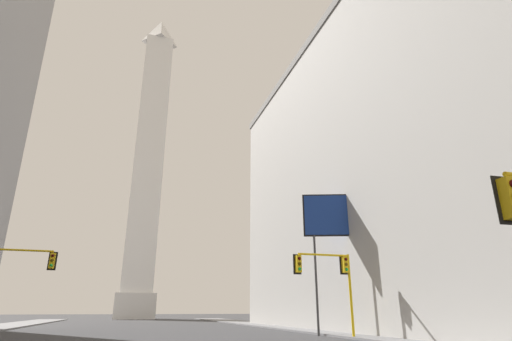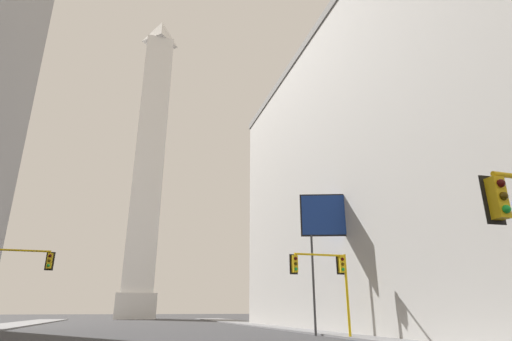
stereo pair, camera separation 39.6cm
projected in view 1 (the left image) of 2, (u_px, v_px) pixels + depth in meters
The scene contains 6 objects.
sidewalk_right at pixel (325, 331), 34.22m from camera, with size 5.00×109.75×0.15m, color slate.
building_right at pixel (461, 168), 39.36m from camera, with size 28.16×52.78×30.03m.
obelisk at pixel (149, 156), 94.84m from camera, with size 8.23×8.23×75.42m.
traffic_light_mid_left at pixel (4, 269), 27.81m from camera, with size 5.08×0.51×5.93m.
traffic_light_mid_right at pixel (331, 273), 27.03m from camera, with size 4.26×0.51×5.46m.
billboard_sign at pixel (333, 220), 32.10m from camera, with size 4.60×1.80×10.78m.
Camera 1 is at (-1.99, -0.48, 1.79)m, focal length 28.00 mm.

